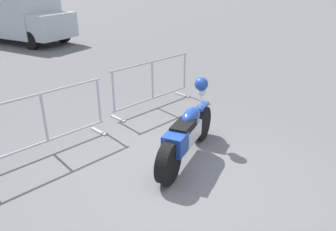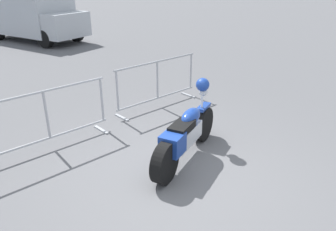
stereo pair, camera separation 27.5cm
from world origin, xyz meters
name	(u,v)px [view 1 (the left image)]	position (x,y,z in m)	size (l,w,h in m)	color
ground_plane	(181,177)	(0.00, 0.00, 0.00)	(120.00, 120.00, 0.00)	#5B5B5E
motorcycle	(187,133)	(0.53, 0.29, 0.46)	(2.09, 0.74, 1.20)	black
crowd_barrier_near	(45,122)	(-0.81, 2.25, 0.55)	(2.27, 0.61, 1.07)	#9EA0A5
crowd_barrier_far	(152,83)	(1.88, 2.25, 0.55)	(2.27, 0.61, 1.07)	#9EA0A5
delivery_van	(15,13)	(3.88, 12.08, 1.24)	(2.81, 5.27, 2.31)	#B2B7BC
planter_island	(26,19)	(6.70, 16.57, 0.34)	(4.20, 4.20, 1.12)	#ADA89E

